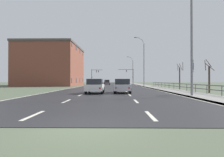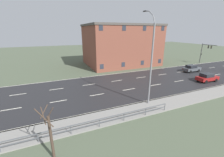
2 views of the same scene
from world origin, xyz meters
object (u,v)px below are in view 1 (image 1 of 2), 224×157
Objects in this scene: street_lamp_foreground at (190,38)px; highway_sign at (192,72)px; street_lamp_midground at (143,62)px; traffic_signal_left at (94,74)px; traffic_signal_right at (130,74)px; car_mid_centre at (107,82)px; car_far_left at (95,86)px; street_lamp_distant at (132,71)px; car_far_right at (126,82)px; brick_building at (52,66)px; car_distant at (122,86)px.

street_lamp_foreground is 3.65m from highway_sign.
street_lamp_midground is 26.57m from highway_sign.
traffic_signal_right is at bearing 1.63° from traffic_signal_left.
traffic_signal_right is at bearing 54.22° from car_mid_centre.
highway_sign is at bearing -74.73° from traffic_signal_left.
street_lamp_foreground is 2.56× the size of car_far_left.
car_far_right is at bearing -103.20° from street_lamp_distant.
car_far_right is 0.22× the size of brick_building.
traffic_signal_left is at bearing 96.29° from car_far_left.
car_far_left is at bearing -99.36° from street_lamp_distant.
car_mid_centre is (-9.06, -9.53, -4.21)m from street_lamp_distant.
car_mid_centre is at bearing 38.15° from brick_building.
street_lamp_midground is 21.35m from car_mid_centre.
street_lamp_foreground is at bearing -37.41° from car_distant.
traffic_signal_left is 1.36× the size of car_far_left.
brick_building reaches higher than highway_sign.
car_mid_centre and car_far_right have the same top height.
street_lamp_foreground is at bearing -76.09° from traffic_signal_left.
car_distant is at bearing -96.27° from street_lamp_distant.
street_lamp_foreground is at bearing -83.61° from car_far_right.
highway_sign is at bearing -89.02° from street_lamp_distant.
street_lamp_foreground reaches higher than car_distant.
street_lamp_foreground is at bearing -78.29° from car_mid_centre.
street_lamp_foreground is 56.52m from street_lamp_distant.
car_far_left is 3.05m from car_distant.
car_far_right and car_distant have the same top height.
street_lamp_distant is 1.82× the size of traffic_signal_left.
street_lamp_foreground is 48.05m from car_mid_centre.
street_lamp_distant is at bearing 85.85° from car_distant.
traffic_signal_right is 1.40× the size of car_mid_centre.
street_lamp_foreground is at bearing -24.46° from car_far_left.
brick_building reaches higher than traffic_signal_left.
brick_building is (-14.29, -11.23, 4.56)m from car_mid_centre.
street_lamp_distant is at bearing 79.28° from car_far_right.
brick_building is at bearing -141.04° from car_mid_centre.
street_lamp_midground reaches higher than traffic_signal_right.
brick_building is (-23.36, 7.51, -0.21)m from street_lamp_midground.
street_lamp_foreground is at bearing -56.87° from brick_building.
traffic_signal_left reaches higher than car_mid_centre.
brick_building is (-24.28, 33.84, 3.18)m from highway_sign.
traffic_signal_left is at bearing 131.23° from car_far_right.
highway_sign is at bearing 63.84° from street_lamp_foreground.
car_distant is at bearing 13.72° from car_far_left.
brick_building is at bearing 121.72° from car_distant.
street_lamp_foreground reaches higher than car_far_left.
brick_building is at bearing 162.19° from street_lamp_midground.
brick_building is at bearing -112.15° from traffic_signal_left.
car_mid_centre and car_far_left have the same top height.
car_distant is (-5.71, -23.57, -4.77)m from street_lamp_midground.
street_lamp_midground is at bearing -88.67° from traffic_signal_right.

